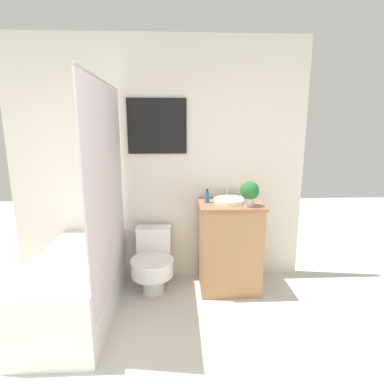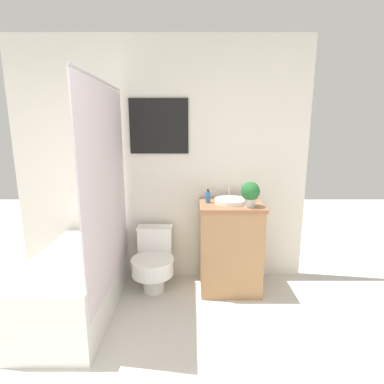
{
  "view_description": "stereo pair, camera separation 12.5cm",
  "coord_description": "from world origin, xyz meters",
  "px_view_note": "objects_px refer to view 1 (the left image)",
  "views": [
    {
      "loc": [
        0.2,
        -0.68,
        1.61
      ],
      "look_at": [
        0.32,
        1.94,
        1.05
      ],
      "focal_mm": 28.0,
      "sensor_mm": 36.0,
      "label": 1
    },
    {
      "loc": [
        0.32,
        -0.69,
        1.61
      ],
      "look_at": [
        0.32,
        1.94,
        1.05
      ],
      "focal_mm": 28.0,
      "sensor_mm": 36.0,
      "label": 2
    }
  ],
  "objects_px": {
    "sink": "(230,200)",
    "soap_bottle": "(207,197)",
    "potted_plant": "(250,192)",
    "toilet": "(153,261)"
  },
  "relations": [
    {
      "from": "sink",
      "to": "soap_bottle",
      "type": "xyz_separation_m",
      "value": [
        -0.22,
        0.0,
        0.04
      ]
    },
    {
      "from": "soap_bottle",
      "to": "potted_plant",
      "type": "distance_m",
      "value": 0.42
    },
    {
      "from": "potted_plant",
      "to": "toilet",
      "type": "bearing_deg",
      "value": 173.14
    },
    {
      "from": "sink",
      "to": "potted_plant",
      "type": "bearing_deg",
      "value": -43.12
    },
    {
      "from": "toilet",
      "to": "soap_bottle",
      "type": "height_order",
      "value": "soap_bottle"
    },
    {
      "from": "sink",
      "to": "soap_bottle",
      "type": "distance_m",
      "value": 0.23
    },
    {
      "from": "toilet",
      "to": "soap_bottle",
      "type": "xyz_separation_m",
      "value": [
        0.54,
        0.04,
        0.64
      ]
    },
    {
      "from": "soap_bottle",
      "to": "toilet",
      "type": "bearing_deg",
      "value": -175.75
    },
    {
      "from": "sink",
      "to": "potted_plant",
      "type": "height_order",
      "value": "potted_plant"
    },
    {
      "from": "toilet",
      "to": "soap_bottle",
      "type": "bearing_deg",
      "value": 4.25
    }
  ]
}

